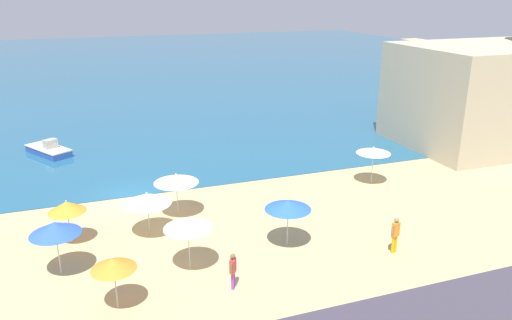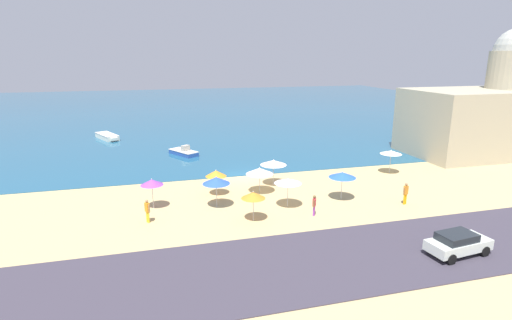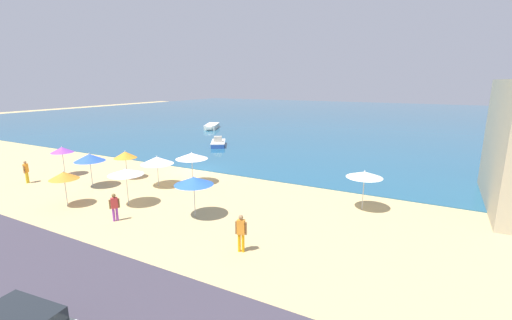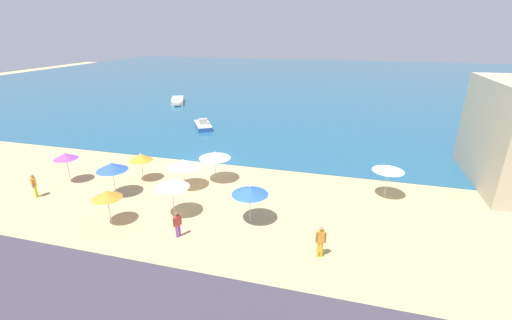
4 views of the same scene
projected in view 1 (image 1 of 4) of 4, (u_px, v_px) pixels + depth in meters
The scene contains 13 objects.
ground_plane at pixel (131, 197), 30.15m from camera, with size 160.00×160.00×0.00m, color tan.
sea at pixel (92, 68), 79.10m from camera, with size 150.00×110.00×0.05m, color #205777.
beach_umbrella_0 at pixel (147, 198), 24.94m from camera, with size 2.43×2.43×2.34m.
beach_umbrella_1 at pixel (288, 205), 23.76m from camera, with size 2.25×2.25×2.48m.
beach_umbrella_2 at pixel (176, 179), 27.06m from camera, with size 2.45×2.45×2.47m.
beach_umbrella_3 at pixel (188, 225), 21.75m from camera, with size 2.18×2.18×2.44m.
beach_umbrella_4 at pixel (374, 150), 31.55m from camera, with size 2.18×2.18×2.49m.
beach_umbrella_5 at pixel (55, 228), 21.30m from camera, with size 2.18×2.18×2.59m.
beach_umbrella_6 at pixel (113, 264), 19.04m from camera, with size 1.77×1.77×2.30m.
beach_umbrella_8 at pixel (67, 207), 24.08m from camera, with size 1.81×1.81×2.30m.
bather_0 at pixel (395, 233), 23.49m from camera, with size 0.55×0.31×1.81m.
bather_2 at pixel (233, 269), 20.70m from camera, with size 0.37×0.50×1.62m.
skiff_nearshore at pixel (48, 150), 37.73m from camera, with size 3.49×4.42×1.23m.
Camera 1 is at (-2.26, -28.70, 11.94)m, focal length 35.00 mm.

